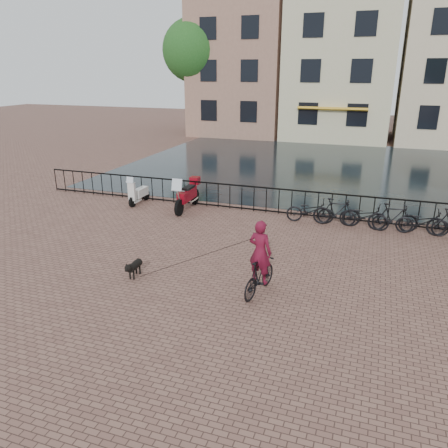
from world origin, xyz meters
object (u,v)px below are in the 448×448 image
(cyclist, at_px, (260,262))
(dog, at_px, (135,268))
(motorcycle, at_px, (187,192))
(scooter, at_px, (139,188))

(cyclist, relative_size, dog, 2.98)
(motorcycle, relative_size, scooter, 1.50)
(motorcycle, distance_m, scooter, 2.26)
(dog, xyz_separation_m, motorcycle, (-1.07, 5.96, 0.50))
(cyclist, relative_size, scooter, 1.61)
(dog, bearing_deg, cyclist, 2.38)
(cyclist, relative_size, motorcycle, 1.07)
(cyclist, xyz_separation_m, scooter, (-6.76, 5.90, -0.21))
(cyclist, bearing_deg, motorcycle, -40.39)
(cyclist, height_order, dog, cyclist)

